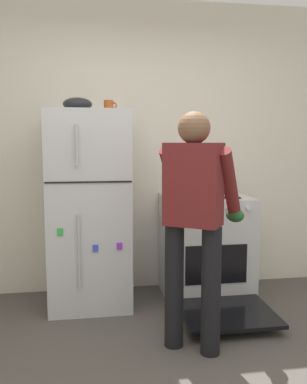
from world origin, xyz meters
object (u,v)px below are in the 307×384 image
Objects in this scene: stove_range at (206,248)px; mixing_bowl at (78,104)px; refrigerator at (89,209)px; coffee_mug at (109,106)px; pepper_mill at (231,185)px; person_cook at (195,211)px; red_pot at (190,191)px.

stove_range is 5.09× the size of mixing_bowl.
refrigerator is 0.90m from coffee_mug.
coffee_mug is at bearing -172.62° from pepper_mill.
red_pot is (0.19, 0.88, 0.03)m from person_cook.
mixing_bowl is (-0.26, -0.05, 0.01)m from coffee_mug.
pepper_mill is (0.46, 0.25, 0.02)m from red_pot.
red_pot is at bearing -8.15° from coffee_mug.
red_pot is at bearing -2.98° from mixing_bowl.
pepper_mill is (0.30, 0.22, 0.55)m from stove_range.
person_cook is 11.32× the size of pepper_mill.
stove_range is 0.55m from red_pot.
coffee_mug reaches higher than person_cook.
mixing_bowl reaches higher than pepper_mill.
pepper_mill reaches higher than stove_range.
stove_range is at bearing -0.92° from mixing_bowl.
mixing_bowl is at bearing -169.22° from coffee_mug.
pepper_mill is (1.34, 0.20, 0.17)m from refrigerator.
red_pot is 2.88× the size of coffee_mug.
red_pot is 2.28× the size of pepper_mill.
red_pot is 1.34× the size of mixing_bowl.
mixing_bowl is at bearing 129.62° from person_cook.
mixing_bowl is at bearing 179.78° from refrigerator.
person_cook is (-0.35, -0.91, 0.50)m from stove_range.
pepper_mill is at bearing 7.38° from coffee_mug.
stove_range is at bearing -4.53° from coffee_mug.
refrigerator is 1.04× the size of person_cook.
stove_range is 3.81× the size of red_pot.
refrigerator is 0.89m from mixing_bowl.
refrigerator is 1.16m from person_cook.
mixing_bowl is at bearing 179.08° from stove_range.
pepper_mill reaches higher than red_pot.
pepper_mill is (0.65, 1.13, 0.05)m from person_cook.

